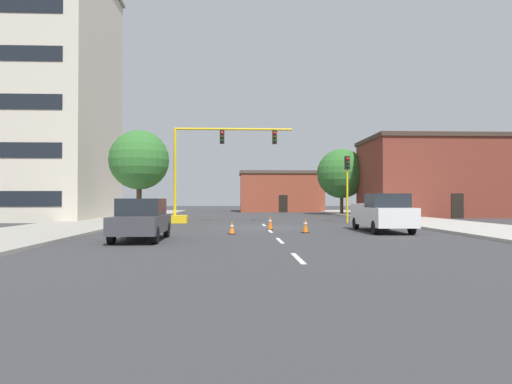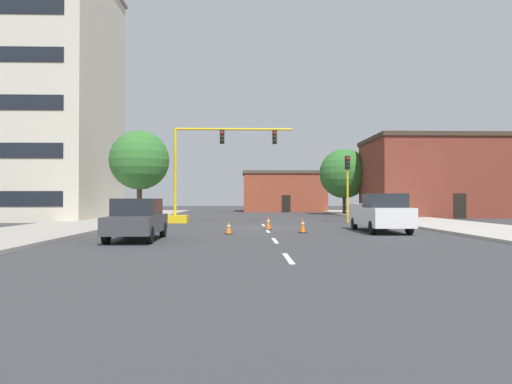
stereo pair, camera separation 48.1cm
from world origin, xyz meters
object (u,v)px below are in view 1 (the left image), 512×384
(traffic_signal_gantry, at_px, (192,191))
(tree_right_far, at_px, (342,174))
(traffic_cone_roadside_b, at_px, (305,226))
(sedan_dark_gray_near_left, at_px, (142,219))
(tree_left_near, at_px, (139,160))
(traffic_cone_roadside_a, at_px, (232,228))
(traffic_light_pole_right, at_px, (347,174))
(pickup_truck_white, at_px, (382,213))
(traffic_cone_roadside_c, at_px, (270,223))

(traffic_signal_gantry, distance_m, tree_right_far, 21.82)
(traffic_cone_roadside_b, bearing_deg, tree_right_far, 72.85)
(sedan_dark_gray_near_left, bearing_deg, tree_left_near, 102.66)
(traffic_signal_gantry, bearing_deg, sedan_dark_gray_near_left, -93.10)
(traffic_signal_gantry, bearing_deg, traffic_cone_roadside_a, -73.93)
(tree_left_near, bearing_deg, traffic_light_pole_right, 1.43)
(pickup_truck_white, xyz_separation_m, traffic_cone_roadside_c, (-5.74, 1.86, -0.59))
(traffic_light_pole_right, bearing_deg, traffic_cone_roadside_b, -115.59)
(pickup_truck_white, distance_m, traffic_cone_roadside_a, 7.99)
(traffic_signal_gantry, height_order, traffic_cone_roadside_a, traffic_signal_gantry)
(traffic_light_pole_right, bearing_deg, sedan_dark_gray_near_left, -132.17)
(traffic_signal_gantry, relative_size, traffic_cone_roadside_b, 12.45)
(pickup_truck_white, height_order, sedan_dark_gray_near_left, pickup_truck_white)
(traffic_light_pole_right, distance_m, traffic_cone_roadside_a, 13.38)
(tree_right_far, relative_size, pickup_truck_white, 1.32)
(tree_right_far, relative_size, traffic_cone_roadside_a, 11.39)
(traffic_cone_roadside_a, bearing_deg, tree_right_far, 66.19)
(traffic_light_pole_right, relative_size, traffic_cone_roadside_a, 7.65)
(traffic_cone_roadside_b, height_order, traffic_cone_roadside_c, traffic_cone_roadside_c)
(traffic_signal_gantry, bearing_deg, tree_right_far, 47.63)
(pickup_truck_white, height_order, traffic_cone_roadside_b, pickup_truck_white)
(traffic_light_pole_right, height_order, pickup_truck_white, traffic_light_pole_right)
(traffic_light_pole_right, relative_size, tree_right_far, 0.67)
(tree_right_far, distance_m, traffic_cone_roadside_a, 29.15)
(tree_right_far, distance_m, traffic_cone_roadside_c, 25.45)
(pickup_truck_white, bearing_deg, tree_right_far, 81.41)
(tree_right_far, bearing_deg, pickup_truck_white, -98.59)
(traffic_cone_roadside_a, distance_m, traffic_cone_roadside_c, 3.79)
(sedan_dark_gray_near_left, xyz_separation_m, traffic_cone_roadside_c, (5.82, 6.24, -0.51))
(tree_left_near, height_order, traffic_cone_roadside_c, tree_left_near)
(tree_left_near, bearing_deg, sedan_dark_gray_near_left, -77.34)
(tree_left_near, bearing_deg, traffic_cone_roadside_b, -41.16)
(tree_left_near, relative_size, traffic_cone_roadside_b, 8.71)
(pickup_truck_white, bearing_deg, traffic_cone_roadside_a, -170.65)
(tree_left_near, xyz_separation_m, pickup_truck_white, (14.44, -8.40, -3.45))
(pickup_truck_white, relative_size, sedan_dark_gray_near_left, 1.20)
(traffic_cone_roadside_c, bearing_deg, traffic_light_pole_right, 48.60)
(traffic_light_pole_right, bearing_deg, tree_right_far, 78.10)
(tree_right_far, height_order, sedan_dark_gray_near_left, tree_right_far)
(traffic_light_pole_right, height_order, tree_right_far, tree_right_far)
(tree_right_far, bearing_deg, traffic_signal_gantry, -132.37)
(sedan_dark_gray_near_left, bearing_deg, traffic_signal_gantry, 86.90)
(tree_left_near, height_order, traffic_cone_roadside_b, tree_left_near)
(traffic_signal_gantry, distance_m, pickup_truck_white, 14.18)
(tree_right_far, bearing_deg, traffic_cone_roadside_a, -113.81)
(traffic_light_pole_right, distance_m, tree_right_far, 16.71)
(sedan_dark_gray_near_left, bearing_deg, traffic_cone_roadside_a, 39.75)
(traffic_light_pole_right, relative_size, traffic_cone_roadside_b, 6.41)
(tree_right_far, relative_size, sedan_dark_gray_near_left, 1.58)
(traffic_signal_gantry, xyz_separation_m, traffic_cone_roadside_b, (6.70, -9.66, -1.89))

